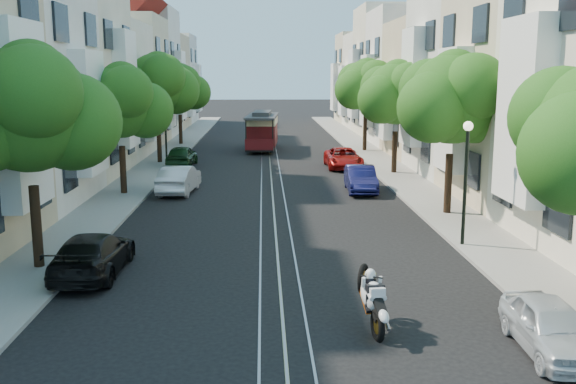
{
  "coord_description": "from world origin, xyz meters",
  "views": [
    {
      "loc": [
        -0.43,
        -16.83,
        5.84
      ],
      "look_at": [
        0.43,
        5.56,
        1.67
      ],
      "focal_mm": 40.0,
      "sensor_mm": 36.0,
      "label": 1
    }
  ],
  "objects": [
    {
      "name": "ground",
      "position": [
        0.0,
        28.0,
        0.0
      ],
      "size": [
        200.0,
        200.0,
        0.0
      ],
      "primitive_type": "plane",
      "color": "black",
      "rests_on": "ground"
    },
    {
      "name": "sidewalk_east",
      "position": [
        7.25,
        28.0,
        0.06
      ],
      "size": [
        2.5,
        80.0,
        0.12
      ],
      "primitive_type": "cube",
      "color": "gray",
      "rests_on": "ground"
    },
    {
      "name": "sidewalk_west",
      "position": [
        -7.25,
        28.0,
        0.06
      ],
      "size": [
        2.5,
        80.0,
        0.12
      ],
      "primitive_type": "cube",
      "color": "gray",
      "rests_on": "ground"
    },
    {
      "name": "rail_left",
      "position": [
        -0.55,
        28.0,
        0.01
      ],
      "size": [
        0.06,
        80.0,
        0.02
      ],
      "primitive_type": "cube",
      "color": "gray",
      "rests_on": "ground"
    },
    {
      "name": "rail_slot",
      "position": [
        0.0,
        28.0,
        0.01
      ],
      "size": [
        0.06,
        80.0,
        0.02
      ],
      "primitive_type": "cube",
      "color": "gray",
      "rests_on": "ground"
    },
    {
      "name": "rail_right",
      "position": [
        0.55,
        28.0,
        0.01
      ],
      "size": [
        0.06,
        80.0,
        0.02
      ],
      "primitive_type": "cube",
      "color": "gray",
      "rests_on": "ground"
    },
    {
      "name": "lane_line",
      "position": [
        0.0,
        28.0,
        0.0
      ],
      "size": [
        0.08,
        80.0,
        0.01
      ],
      "primitive_type": "cube",
      "color": "tan",
      "rests_on": "ground"
    },
    {
      "name": "townhouses_east",
      "position": [
        11.87,
        27.91,
        5.18
      ],
      "size": [
        7.75,
        72.0,
        12.0
      ],
      "color": "beige",
      "rests_on": "ground"
    },
    {
      "name": "townhouses_west",
      "position": [
        -11.87,
        27.91,
        5.08
      ],
      "size": [
        7.75,
        72.0,
        11.76
      ],
      "color": "silver",
      "rests_on": "ground"
    },
    {
      "name": "tree_e_b",
      "position": [
        7.26,
        8.98,
        4.73
      ],
      "size": [
        4.93,
        4.08,
        6.68
      ],
      "color": "black",
      "rests_on": "ground"
    },
    {
      "name": "tree_e_c",
      "position": [
        7.26,
        19.98,
        4.6
      ],
      "size": [
        4.84,
        3.99,
        6.52
      ],
      "color": "black",
      "rests_on": "ground"
    },
    {
      "name": "tree_e_d",
      "position": [
        7.26,
        30.98,
        4.87
      ],
      "size": [
        5.01,
        4.16,
        6.85
      ],
      "color": "black",
      "rests_on": "ground"
    },
    {
      "name": "tree_w_a",
      "position": [
        -7.14,
        1.98,
        4.73
      ],
      "size": [
        4.93,
        4.08,
        6.68
      ],
      "color": "black",
      "rests_on": "ground"
    },
    {
      "name": "tree_w_b",
      "position": [
        -7.14,
        13.98,
        4.4
      ],
      "size": [
        4.72,
        3.87,
        6.27
      ],
      "color": "black",
      "rests_on": "ground"
    },
    {
      "name": "tree_w_c",
      "position": [
        -7.14,
        24.98,
        5.07
      ],
      "size": [
        5.13,
        4.28,
        7.09
      ],
      "color": "black",
      "rests_on": "ground"
    },
    {
      "name": "tree_w_d",
      "position": [
        -7.14,
        35.98,
        4.6
      ],
      "size": [
        4.84,
        3.99,
        6.52
      ],
      "color": "black",
      "rests_on": "ground"
    },
    {
      "name": "lamp_east",
      "position": [
        6.3,
        4.0,
        2.85
      ],
      "size": [
        0.32,
        0.32,
        4.16
      ],
      "color": "black",
      "rests_on": "ground"
    },
    {
      "name": "lamp_west",
      "position": [
        -6.3,
        22.0,
        2.85
      ],
      "size": [
        0.32,
        0.32,
        4.16
      ],
      "color": "black",
      "rests_on": "ground"
    },
    {
      "name": "sportbike_rider",
      "position": [
        2.02,
        -2.98,
        0.81
      ],
      "size": [
        0.57,
        1.97,
        1.45
      ],
      "rotation": [
        0.0,
        0.0,
        0.12
      ],
      "color": "black",
      "rests_on": "ground"
    },
    {
      "name": "cable_car",
      "position": [
        -0.5,
        32.37,
        1.6
      ],
      "size": [
        2.66,
        7.17,
        2.71
      ],
      "rotation": [
        0.0,
        0.0,
        -0.07
      ],
      "color": "black",
      "rests_on": "ground"
    },
    {
      "name": "parked_car_e_near",
      "position": [
        5.6,
        -4.29,
        0.57
      ],
      "size": [
        1.46,
        3.38,
        1.14
      ],
      "primitive_type": "imported",
      "rotation": [
        0.0,
        0.0,
        -0.03
      ],
      "color": "silver",
      "rests_on": "ground"
    },
    {
      "name": "parked_car_e_mid",
      "position": [
        4.4,
        14.47,
        0.65
      ],
      "size": [
        1.51,
        3.97,
        1.29
      ],
      "primitive_type": "imported",
      "rotation": [
        0.0,
        0.0,
        -0.04
      ],
      "color": "#0B0D3A",
      "rests_on": "ground"
    },
    {
      "name": "parked_car_e_far",
      "position": [
        4.54,
        22.54,
        0.63
      ],
      "size": [
        2.13,
        4.55,
        1.26
      ],
      "primitive_type": "imported",
      "rotation": [
        0.0,
        0.0,
        0.01
      ],
      "color": "maroon",
      "rests_on": "ground"
    },
    {
      "name": "parked_car_w_near",
      "position": [
        -5.44,
        1.44,
        0.63
      ],
      "size": [
        1.83,
        4.36,
        1.26
      ],
      "primitive_type": "imported",
      "rotation": [
        0.0,
        0.0,
        3.12
      ],
      "color": "black",
      "rests_on": "ground"
    },
    {
      "name": "parked_car_w_mid",
      "position": [
        -4.6,
        14.54,
        0.69
      ],
      "size": [
        1.81,
        4.27,
        1.37
      ],
      "primitive_type": "imported",
      "rotation": [
        0.0,
        0.0,
        3.05
      ],
      "color": "silver",
      "rests_on": "ground"
    },
    {
      "name": "parked_car_w_far",
      "position": [
        -5.6,
        23.71,
        0.67
      ],
      "size": [
        1.8,
        4.04,
        1.35
      ],
      "primitive_type": "imported",
      "rotation": [
        0.0,
        0.0,
        3.09
      ],
      "color": "#143318",
      "rests_on": "ground"
    }
  ]
}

